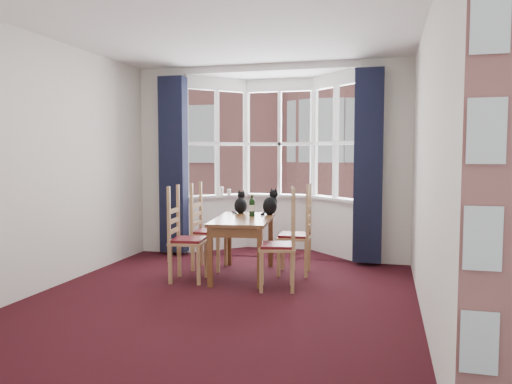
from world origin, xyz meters
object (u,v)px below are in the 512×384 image
(chair_left_near, at_px, (181,241))
(candle_short, at_px, (229,192))
(wine_bottle, at_px, (252,207))
(cat_right, at_px, (270,204))
(chair_left_far, at_px, (203,233))
(candle_tall, at_px, (221,191))
(chair_right_far, at_px, (301,237))
(cat_left, at_px, (241,204))
(chair_right_near, at_px, (285,247))
(dining_table, at_px, (243,226))

(chair_left_near, bearing_deg, candle_short, 90.86)
(wine_bottle, distance_m, candle_short, 1.57)
(cat_right, relative_size, candle_short, 3.80)
(chair_left_far, xyz_separation_m, wine_bottle, (0.69, -0.06, 0.38))
(chair_left_near, distance_m, candle_tall, 2.01)
(chair_right_far, xyz_separation_m, candle_short, (-1.37, 1.31, 0.44))
(cat_right, bearing_deg, candle_tall, 133.13)
(cat_right, bearing_deg, chair_left_near, -137.14)
(cat_left, bearing_deg, wine_bottle, -49.61)
(cat_right, bearing_deg, chair_left_far, -169.09)
(candle_tall, xyz_separation_m, candle_short, (0.12, 0.03, -0.02))
(chair_left_near, relative_size, wine_bottle, 3.24)
(chair_right_near, distance_m, cat_right, 1.04)
(chair_left_far, distance_m, candle_tall, 1.38)
(chair_left_far, relative_size, candle_short, 9.88)
(wine_bottle, relative_size, candle_tall, 2.16)
(chair_right_near, height_order, wine_bottle, wine_bottle)
(chair_right_near, xyz_separation_m, cat_left, (-0.79, 0.93, 0.37))
(dining_table, xyz_separation_m, cat_left, (-0.16, 0.46, 0.22))
(chair_left_near, relative_size, cat_left, 2.88)
(dining_table, height_order, wine_bottle, wine_bottle)
(chair_right_near, distance_m, chair_right_far, 0.74)
(chair_right_near, bearing_deg, chair_right_far, 85.16)
(wine_bottle, xyz_separation_m, candle_short, (-0.74, 1.38, 0.07))
(chair_left_near, xyz_separation_m, chair_right_far, (1.34, 0.68, 0.00))
(cat_right, height_order, wine_bottle, cat_right)
(candle_short, bearing_deg, chair_right_far, -43.66)
(candle_short, bearing_deg, wine_bottle, -61.61)
(cat_left, relative_size, candle_short, 3.43)
(chair_left_far, bearing_deg, wine_bottle, -5.06)
(cat_right, bearing_deg, chair_right_near, -67.24)
(chair_left_near, relative_size, cat_right, 2.60)
(chair_left_far, height_order, candle_short, candle_short)
(chair_right_near, bearing_deg, candle_tall, 125.25)
(wine_bottle, height_order, candle_short, wine_bottle)
(cat_right, xyz_separation_m, candle_short, (-0.93, 1.15, 0.06))
(chair_right_near, height_order, chair_right_far, same)
(chair_left_near, height_order, chair_right_near, same)
(chair_left_near, relative_size, candle_tall, 7.02)
(dining_table, relative_size, cat_right, 3.74)
(candle_tall, relative_size, candle_short, 1.41)
(chair_left_near, bearing_deg, chair_right_far, 26.86)
(dining_table, distance_m, chair_left_far, 0.69)
(dining_table, relative_size, wine_bottle, 4.67)
(chair_right_far, relative_size, candle_short, 9.88)
(chair_right_far, height_order, cat_left, cat_left)
(dining_table, relative_size, cat_left, 4.15)
(chair_left_near, xyz_separation_m, chair_right_near, (1.28, -0.06, 0.00))
(cat_left, xyz_separation_m, candle_short, (-0.52, 1.11, 0.07))
(chair_right_near, distance_m, cat_left, 1.28)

